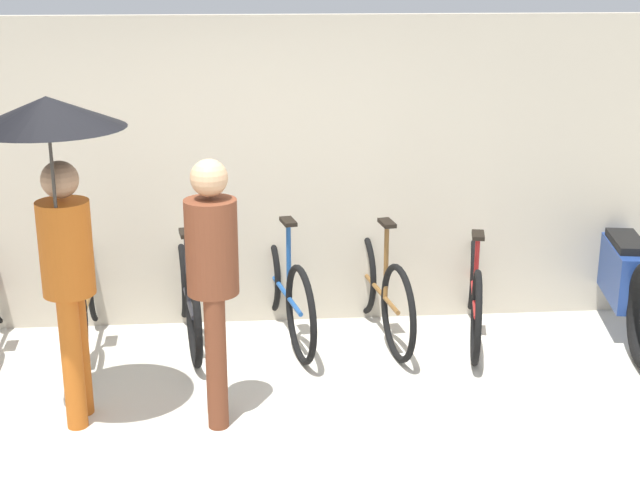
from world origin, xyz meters
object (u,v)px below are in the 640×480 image
Objects in this scene: parked_bicycle_5 at (474,289)px; parked_bicycle_3 at (283,288)px; pedestrian_center at (213,272)px; parked_bicycle_2 at (187,292)px; motorcycle at (623,276)px; parked_bicycle_1 at (87,298)px; parked_bicycle_4 at (379,288)px; pedestrian_leading at (56,183)px.

parked_bicycle_3 is at bearing 98.66° from parked_bicycle_5.
pedestrian_center is at bearing 148.62° from parked_bicycle_3.
parked_bicycle_5 is (1.49, -0.09, -0.02)m from parked_bicycle_3.
parked_bicycle_2 is 1.48m from pedestrian_center.
motorcycle is (3.43, -0.06, 0.05)m from parked_bicycle_2.
pedestrian_center reaches higher than parked_bicycle_1.
parked_bicycle_3 is (1.48, 0.09, 0.00)m from parked_bicycle_1.
parked_bicycle_1 is 2.23m from parked_bicycle_4.
parked_bicycle_4 is 1.94m from motorcycle.
parked_bicycle_4 is at bearing -100.22° from parked_bicycle_2.
pedestrian_leading is 0.95× the size of motorcycle.
parked_bicycle_2 is at bearing 98.85° from motorcycle.
parked_bicycle_4 reaches higher than motorcycle.
parked_bicycle_1 is 0.85× the size of pedestrian_leading.
parked_bicycle_1 is 1.72m from pedestrian_center.
parked_bicycle_4 is at bearing 98.84° from parked_bicycle_5.
parked_bicycle_1 is at bearing 86.31° from parked_bicycle_2.
parked_bicycle_2 is (0.74, 0.07, -0.00)m from parked_bicycle_1.
pedestrian_leading reaches higher than parked_bicycle_4.
pedestrian_leading is at bearing 117.29° from motorcycle.
pedestrian_center is at bearing 134.63° from parked_bicycle_5.
motorcycle is (4.17, 0.01, 0.05)m from parked_bicycle_1.
parked_bicycle_4 is 0.80× the size of pedestrian_leading.
motorcycle is (3.16, 1.26, -0.57)m from pedestrian_center.
parked_bicycle_3 is 0.99× the size of parked_bicycle_5.
parked_bicycle_4 is at bearing -137.38° from pedestrian_center.
motorcycle is at bearing -93.20° from parked_bicycle_1.
parked_bicycle_4 is (2.23, 0.05, 0.00)m from parked_bicycle_1.
parked_bicycle_1 reaches higher than parked_bicycle_4.
pedestrian_leading reaches higher than parked_bicycle_3.
parked_bicycle_3 is 1.55m from pedestrian_center.
parked_bicycle_1 is 0.75m from parked_bicycle_2.
parked_bicycle_3 is 2.69m from motorcycle.
parked_bicycle_5 is at bearing -151.60° from pedestrian_center.
parked_bicycle_5 is at bearing -102.07° from parked_bicycle_4.
parked_bicycle_2 is 0.96× the size of parked_bicycle_3.
pedestrian_leading reaches higher than parked_bicycle_5.
pedestrian_center is at bearing 121.58° from motorcycle.
parked_bicycle_1 is 1.49m from parked_bicycle_3.
parked_bicycle_5 is 0.80× the size of motorcycle.
parked_bicycle_4 is at bearing 98.86° from motorcycle.
parked_bicycle_2 is at bearing 80.20° from parked_bicycle_4.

